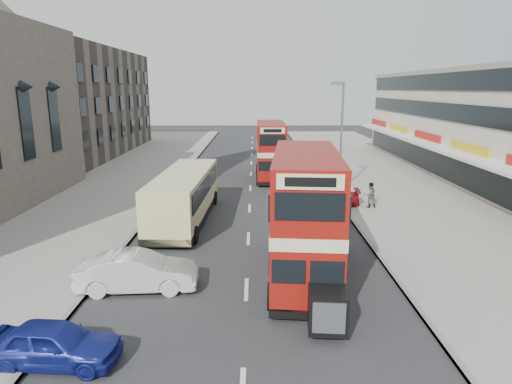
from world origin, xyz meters
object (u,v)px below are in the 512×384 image
(street_lamp, at_px, (341,129))
(car_left_front, at_px, (138,272))
(bus_main, at_px, (305,215))
(bus_second, at_px, (271,151))
(car_left_near, at_px, (54,344))
(cyclist, at_px, (298,173))
(car_right_b, at_px, (308,181))
(car_right_c, at_px, (296,158))
(car_right_a, at_px, (327,197))
(pedestrian_near, at_px, (370,195))
(coach, at_px, (184,195))

(street_lamp, bearing_deg, car_left_front, -123.86)
(street_lamp, bearing_deg, bus_main, -105.65)
(street_lamp, relative_size, bus_second, 0.96)
(car_left_near, distance_m, cyclist, 26.76)
(car_right_b, relative_size, car_right_c, 0.99)
(car_left_near, bearing_deg, bus_main, -47.75)
(car_right_b, distance_m, car_right_c, 10.93)
(car_right_a, xyz_separation_m, car_right_b, (-0.59, 5.71, -0.05))
(street_lamp, height_order, cyclist, street_lamp)
(cyclist, bearing_deg, car_left_front, -111.19)
(car_right_c, bearing_deg, car_left_front, -13.65)
(car_right_a, height_order, cyclist, cyclist)
(car_left_front, distance_m, car_right_b, 20.22)
(car_left_front, xyz_separation_m, pedestrian_near, (11.99, 11.72, 0.23))
(car_right_a, bearing_deg, cyclist, -166.67)
(car_left_front, height_order, cyclist, cyclist)
(car_right_c, bearing_deg, car_left_near, -13.20)
(car_left_front, xyz_separation_m, car_right_c, (8.78, 29.15, -0.06))
(car_left_near, xyz_separation_m, car_left_front, (1.15, 4.77, 0.11))
(bus_second, relative_size, car_left_front, 1.85)
(pedestrian_near, bearing_deg, street_lamp, -77.15)
(street_lamp, relative_size, bus_main, 0.87)
(bus_main, bearing_deg, bus_second, -83.35)
(coach, relative_size, car_right_a, 2.45)
(coach, relative_size, cyclist, 4.87)
(street_lamp, height_order, car_left_front, street_lamp)
(coach, distance_m, pedestrian_near, 11.84)
(car_right_c, relative_size, pedestrian_near, 2.44)
(bus_main, height_order, coach, bus_main)
(coach, height_order, cyclist, coach)
(car_right_c, distance_m, pedestrian_near, 17.72)
(car_right_b, bearing_deg, car_left_front, -25.49)
(bus_second, distance_m, car_right_c, 8.17)
(car_left_near, distance_m, car_right_a, 20.23)
(street_lamp, height_order, car_right_c, street_lamp)
(car_right_a, distance_m, cyclist, 7.91)
(coach, bearing_deg, car_left_front, -90.37)
(car_right_b, bearing_deg, car_left_near, -23.12)
(coach, xyz_separation_m, pedestrian_near, (11.56, 2.51, -0.61))
(bus_second, bearing_deg, car_right_b, 129.15)
(street_lamp, relative_size, pedestrian_near, 4.90)
(car_left_front, bearing_deg, car_right_a, -40.65)
(car_left_front, height_order, car_right_c, car_left_front)
(pedestrian_near, bearing_deg, cyclist, -69.41)
(car_right_a, bearing_deg, car_right_c, -173.58)
(car_left_near, bearing_deg, car_right_b, -18.80)
(street_lamp, height_order, car_right_b, street_lamp)
(cyclist, bearing_deg, car_left_near, -109.68)
(bus_main, xyz_separation_m, cyclist, (1.55, 19.12, -1.91))
(car_left_near, xyz_separation_m, car_right_c, (9.93, 33.92, 0.05))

